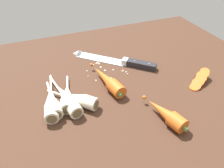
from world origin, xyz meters
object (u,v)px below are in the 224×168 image
Objects in this scene: whole_carrot at (108,81)px; parsnip_mid_left at (67,99)px; whole_carrot_second at (167,115)px; carrot_slice_stack at (200,80)px; parsnip_mid_right at (53,103)px; parsnip_front at (67,97)px; chefs_knife at (111,60)px; parsnip_outer at (51,102)px; parsnip_back at (79,99)px.

whole_carrot is 0.93× the size of parsnip_mid_left.
carrot_slice_stack is at bearing 28.03° from whole_carrot_second.
parsnip_mid_right is at bearing 172.80° from carrot_slice_stack.
parsnip_front is at bearing 12.94° from parsnip_mid_right.
chefs_knife is at bearing 35.91° from parsnip_mid_right.
whole_carrot is 30.96cm from carrot_slice_stack.
whole_carrot_second is (9.20, -20.73, 0.00)cm from whole_carrot.
parsnip_outer is (-4.90, -0.55, -0.00)cm from parsnip_front.
chefs_knife is at bearing 47.91° from parsnip_back.
whole_carrot_second reaches higher than chefs_knife.
parsnip_mid_left is (-21.44, -18.54, 1.33)cm from chefs_knife.
whole_carrot is at bearing 15.08° from parsnip_mid_left.
whole_carrot is 19.52cm from parsnip_outer.
whole_carrot_second is 0.72× the size of parsnip_mid_left.
chefs_knife is 27.47cm from parsnip_front.
parsnip_front is 44.17cm from carrot_slice_stack.
parsnip_mid_left and parsnip_mid_right have the same top height.
parsnip_outer is 2.20× the size of carrot_slice_stack.
parsnip_front is at bearing 170.74° from carrot_slice_stack.
parsnip_back is (3.39, -1.45, 0.00)cm from parsnip_mid_left.
whole_carrot_second is 29.15cm from parsnip_mid_left.
parsnip_mid_right and parsnip_back have the same top height.
parsnip_front and parsnip_outer have the same top height.
parsnip_outer is at bearing -169.73° from whole_carrot.
whole_carrot is 22.68cm from whole_carrot_second.
chefs_knife is 31.66cm from parsnip_mid_right.
chefs_knife is at bearing 93.87° from whole_carrot_second.
chefs_knife is 2.68× the size of carrot_slice_stack.
whole_carrot_second reaches higher than parsnip_mid_left.
parsnip_front is 4.62cm from parsnip_mid_right.
parsnip_front is at bearing -168.44° from whole_carrot.
parsnip_front reaches higher than carrot_slice_stack.
whole_carrot reaches higher than parsnip_front.
parsnip_mid_right reaches higher than carrot_slice_stack.
parsnip_front is at bearing -140.32° from chefs_knife.
whole_carrot is at bearing 11.89° from parsnip_mid_right.
parsnip_outer is at bearing 172.30° from carrot_slice_stack.
whole_carrot_second is at bearing -30.91° from parsnip_mid_right.
whole_carrot is 1.42× the size of parsnip_back.
parsnip_back reaches higher than chefs_knife.
parsnip_back is at bearing -154.39° from whole_carrot.
parsnip_back is (-20.44, 15.34, -0.12)cm from whole_carrot_second.
parsnip_outer is 48.93cm from carrot_slice_stack.
parsnip_mid_right is (-28.01, 16.77, -0.12)cm from whole_carrot_second.
parsnip_back is 0.65× the size of parsnip_outer.
parsnip_outer is at bearing -145.21° from chefs_knife.
whole_carrot_second is 0.91× the size of parsnip_mid_right.
whole_carrot_second is 22.76cm from carrot_slice_stack.
whole_carrot is 14.60cm from parsnip_front.
whole_carrot reaches higher than parsnip_back.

